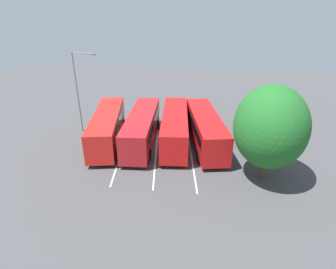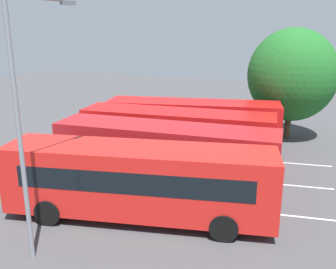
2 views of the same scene
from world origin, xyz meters
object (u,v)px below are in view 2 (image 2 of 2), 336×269
at_px(bus_far_right, 138,180).
at_px(pedestrian, 105,121).
at_px(street_lamp, 24,116).
at_px(bus_center_left, 176,135).
at_px(depot_tree, 292,75).
at_px(bus_far_left, 192,122).
at_px(bus_center_right, 164,153).

bearing_deg(bus_far_right, pedestrian, -65.20).
distance_m(bus_far_right, street_lamp, 5.41).
bearing_deg(bus_center_left, depot_tree, -131.09).
bearing_deg(pedestrian, bus_far_left, -47.33).
xyz_separation_m(bus_far_left, bus_far_right, (-0.79, 10.01, 0.00)).
height_order(bus_far_left, pedestrian, bus_far_left).
xyz_separation_m(bus_far_left, pedestrian, (7.05, -0.89, -0.71)).
xyz_separation_m(bus_center_left, street_lamp, (1.47, 10.53, 3.30)).
bearing_deg(bus_far_left, street_lamp, 73.01).
height_order(bus_center_right, pedestrian, bus_center_right).
xyz_separation_m(bus_center_right, depot_tree, (-5.22, -11.20, 2.79)).
distance_m(pedestrian, street_lamp, 16.07).
xyz_separation_m(bus_far_left, depot_tree, (-5.76, -4.77, 2.79)).
bearing_deg(pedestrian, street_lamp, -109.14).
height_order(bus_far_left, bus_far_right, same).
relative_size(bus_far_left, street_lamp, 1.29).
bearing_deg(bus_center_right, pedestrian, -47.31).
relative_size(bus_center_left, bus_center_right, 1.00).
bearing_deg(pedestrian, bus_center_left, -69.71).
height_order(bus_far_right, street_lamp, street_lamp).
xyz_separation_m(bus_center_right, bus_far_right, (-0.25, 3.58, 0.00)).
bearing_deg(depot_tree, pedestrian, 16.84).
bearing_deg(bus_center_left, bus_far_right, 91.81).
bearing_deg(bus_far_right, bus_center_left, -94.27).
height_order(bus_far_left, depot_tree, depot_tree).
xyz_separation_m(bus_center_right, street_lamp, (2.02, 7.21, 3.30)).
bearing_deg(bus_center_left, bus_center_right, 94.64).
bearing_deg(pedestrian, bus_center_right, -84.07).
distance_m(bus_far_left, bus_center_left, 3.10).
bearing_deg(bus_far_left, bus_center_left, 78.95).
xyz_separation_m(bus_center_left, pedestrian, (7.04, -4.00, -0.71)).
bearing_deg(bus_center_right, street_lamp, 70.98).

